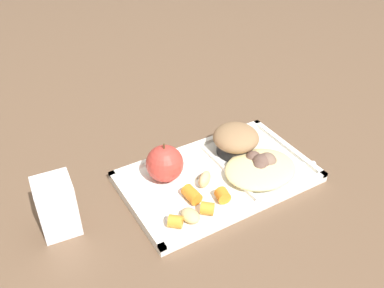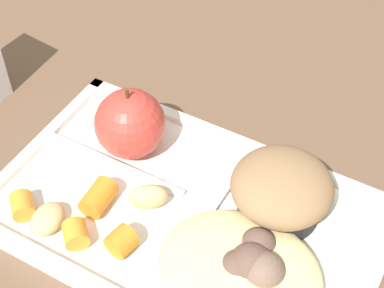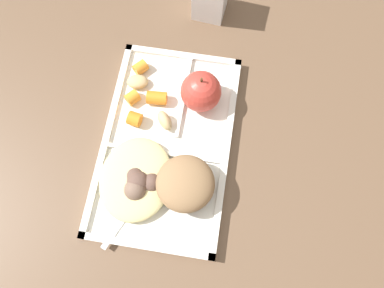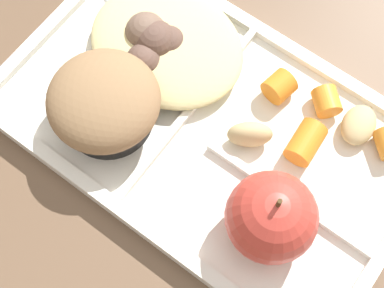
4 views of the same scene
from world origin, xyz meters
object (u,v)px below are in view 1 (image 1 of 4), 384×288
(bran_muffin, at_px, (236,140))
(plastic_fork, at_px, (274,166))
(green_apple, at_px, (165,164))
(milk_carton, at_px, (57,206))
(lunch_tray, at_px, (217,178))

(bran_muffin, relative_size, plastic_fork, 0.66)
(green_apple, distance_m, milk_carton, 0.21)
(green_apple, distance_m, bran_muffin, 0.16)
(lunch_tray, bearing_deg, green_apple, 152.77)
(green_apple, bearing_deg, milk_carton, -176.50)
(lunch_tray, bearing_deg, milk_carton, 173.62)
(bran_muffin, bearing_deg, green_apple, 180.00)
(lunch_tray, height_order, milk_carton, milk_carton)
(milk_carton, bearing_deg, green_apple, 9.34)
(lunch_tray, xyz_separation_m, green_apple, (-0.09, 0.05, 0.04))
(plastic_fork, distance_m, milk_carton, 0.42)
(milk_carton, bearing_deg, lunch_tray, -0.54)
(green_apple, relative_size, milk_carton, 0.79)
(plastic_fork, bearing_deg, milk_carton, 170.74)
(lunch_tray, distance_m, green_apple, 0.11)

